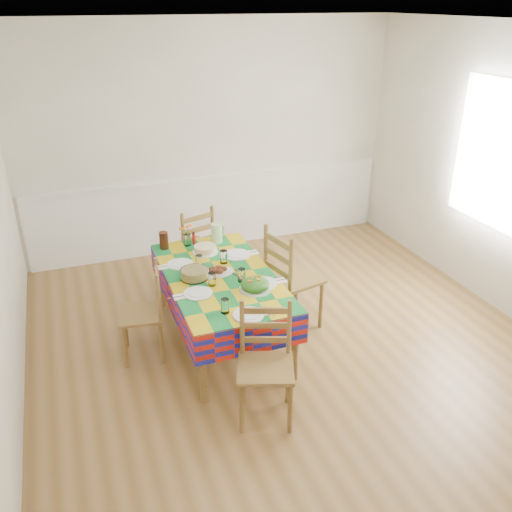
{
  "coord_description": "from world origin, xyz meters",
  "views": [
    {
      "loc": [
        -1.7,
        -3.62,
        2.87
      ],
      "look_at": [
        -0.26,
        0.27,
        0.88
      ],
      "focal_mm": 38.0,
      "sensor_mm": 36.0,
      "label": 1
    }
  ],
  "objects_px": {
    "tea_pitcher": "(164,240)",
    "chair_far": "(192,248)",
    "meat_platter": "(218,271)",
    "chair_left": "(145,313)",
    "green_pitcher": "(217,233)",
    "chair_near": "(266,364)",
    "chair_right": "(290,279)",
    "dining_table": "(220,282)"
  },
  "relations": [
    {
      "from": "tea_pitcher",
      "to": "chair_far",
      "type": "relative_size",
      "value": 0.18
    },
    {
      "from": "meat_platter",
      "to": "chair_left",
      "type": "height_order",
      "value": "chair_left"
    },
    {
      "from": "green_pitcher",
      "to": "chair_near",
      "type": "bearing_deg",
      "value": -95.3
    },
    {
      "from": "chair_far",
      "to": "chair_near",
      "type": "bearing_deg",
      "value": 73.38
    },
    {
      "from": "green_pitcher",
      "to": "chair_right",
      "type": "xyz_separation_m",
      "value": [
        0.49,
        -0.7,
        -0.26
      ]
    },
    {
      "from": "meat_platter",
      "to": "chair_right",
      "type": "height_order",
      "value": "chair_right"
    },
    {
      "from": "meat_platter",
      "to": "chair_far",
      "type": "relative_size",
      "value": 0.31
    },
    {
      "from": "chair_near",
      "to": "tea_pitcher",
      "type": "bearing_deg",
      "value": 121.9
    },
    {
      "from": "green_pitcher",
      "to": "chair_left",
      "type": "bearing_deg",
      "value": -140.78
    },
    {
      "from": "chair_far",
      "to": "tea_pitcher",
      "type": "bearing_deg",
      "value": 27.39
    },
    {
      "from": "chair_left",
      "to": "chair_right",
      "type": "height_order",
      "value": "chair_right"
    },
    {
      "from": "green_pitcher",
      "to": "chair_far",
      "type": "xyz_separation_m",
      "value": [
        -0.17,
        0.38,
        -0.3
      ]
    },
    {
      "from": "chair_near",
      "to": "chair_right",
      "type": "distance_m",
      "value": 1.25
    },
    {
      "from": "chair_near",
      "to": "dining_table",
      "type": "bearing_deg",
      "value": 111.35
    },
    {
      "from": "green_pitcher",
      "to": "chair_far",
      "type": "bearing_deg",
      "value": 113.79
    },
    {
      "from": "green_pitcher",
      "to": "chair_right",
      "type": "distance_m",
      "value": 0.9
    },
    {
      "from": "chair_far",
      "to": "green_pitcher",
      "type": "bearing_deg",
      "value": 97.1
    },
    {
      "from": "meat_platter",
      "to": "chair_far",
      "type": "bearing_deg",
      "value": 88.78
    },
    {
      "from": "chair_left",
      "to": "dining_table",
      "type": "bearing_deg",
      "value": 99.29
    },
    {
      "from": "chair_right",
      "to": "meat_platter",
      "type": "bearing_deg",
      "value": 72.34
    },
    {
      "from": "dining_table",
      "to": "chair_near",
      "type": "height_order",
      "value": "chair_near"
    },
    {
      "from": "dining_table",
      "to": "chair_left",
      "type": "relative_size",
      "value": 1.99
    },
    {
      "from": "meat_platter",
      "to": "chair_right",
      "type": "relative_size",
      "value": 0.28
    },
    {
      "from": "dining_table",
      "to": "chair_left",
      "type": "height_order",
      "value": "chair_left"
    },
    {
      "from": "tea_pitcher",
      "to": "chair_left",
      "type": "height_order",
      "value": "chair_left"
    },
    {
      "from": "chair_left",
      "to": "chair_right",
      "type": "relative_size",
      "value": 0.84
    },
    {
      "from": "meat_platter",
      "to": "chair_near",
      "type": "bearing_deg",
      "value": -88.76
    },
    {
      "from": "dining_table",
      "to": "tea_pitcher",
      "type": "xyz_separation_m",
      "value": [
        -0.34,
        0.72,
        0.16
      ]
    },
    {
      "from": "chair_near",
      "to": "chair_left",
      "type": "xyz_separation_m",
      "value": [
        -0.69,
        1.06,
        -0.03
      ]
    },
    {
      "from": "dining_table",
      "to": "chair_left",
      "type": "xyz_separation_m",
      "value": [
        -0.68,
        -0.01,
        -0.17
      ]
    },
    {
      "from": "green_pitcher",
      "to": "chair_far",
      "type": "relative_size",
      "value": 0.21
    },
    {
      "from": "tea_pitcher",
      "to": "chair_far",
      "type": "bearing_deg",
      "value": 44.08
    },
    {
      "from": "chair_far",
      "to": "chair_left",
      "type": "distance_m",
      "value": 1.28
    },
    {
      "from": "dining_table",
      "to": "chair_near",
      "type": "relative_size",
      "value": 1.87
    },
    {
      "from": "chair_right",
      "to": "dining_table",
      "type": "bearing_deg",
      "value": 75.94
    },
    {
      "from": "green_pitcher",
      "to": "chair_left",
      "type": "distance_m",
      "value": 1.15
    },
    {
      "from": "chair_near",
      "to": "chair_right",
      "type": "xyz_separation_m",
      "value": [
        0.66,
        1.06,
        0.05
      ]
    },
    {
      "from": "chair_far",
      "to": "chair_left",
      "type": "bearing_deg",
      "value": 40.61
    },
    {
      "from": "dining_table",
      "to": "green_pitcher",
      "type": "xyz_separation_m",
      "value": [
        0.18,
        0.69,
        0.17
      ]
    },
    {
      "from": "chair_near",
      "to": "chair_left",
      "type": "relative_size",
      "value": 1.06
    },
    {
      "from": "tea_pitcher",
      "to": "chair_near",
      "type": "relative_size",
      "value": 0.19
    },
    {
      "from": "meat_platter",
      "to": "chair_left",
      "type": "relative_size",
      "value": 0.34
    }
  ]
}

